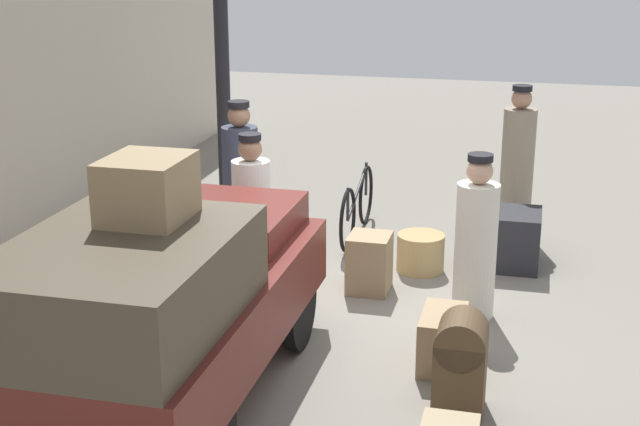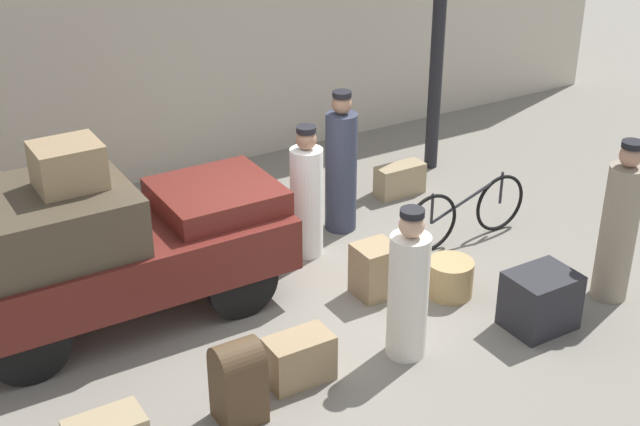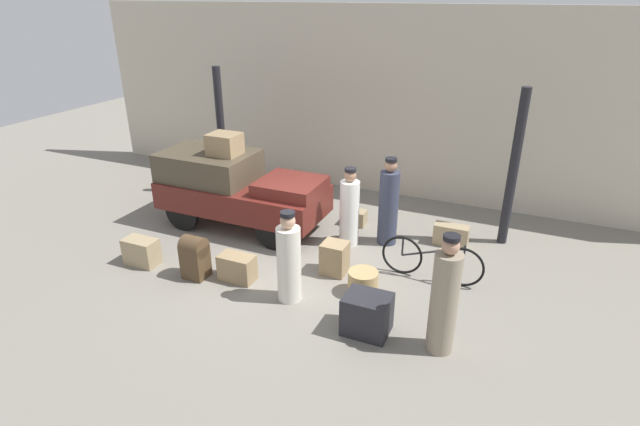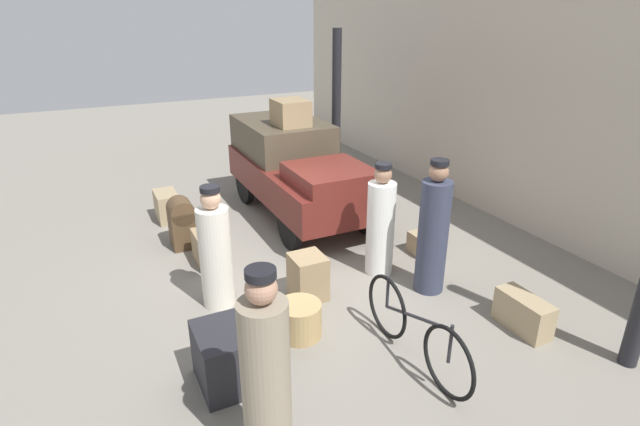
% 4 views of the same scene
% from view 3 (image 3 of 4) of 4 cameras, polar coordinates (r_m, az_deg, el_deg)
% --- Properties ---
extents(ground_plane, '(30.00, 30.00, 0.00)m').
position_cam_3_polar(ground_plane, '(9.66, -1.57, -5.40)').
color(ground_plane, gray).
extents(station_building_facade, '(16.00, 0.15, 4.50)m').
position_cam_3_polar(station_building_facade, '(12.47, 6.51, 12.36)').
color(station_building_facade, beige).
rests_on(station_building_facade, ground).
extents(canopy_pillar_left, '(0.19, 0.19, 3.16)m').
position_cam_3_polar(canopy_pillar_left, '(12.54, -11.22, 8.98)').
color(canopy_pillar_left, black).
rests_on(canopy_pillar_left, ground).
extents(canopy_pillar_right, '(0.19, 0.19, 3.16)m').
position_cam_3_polar(canopy_pillar_right, '(10.41, 21.23, 4.66)').
color(canopy_pillar_right, black).
rests_on(canopy_pillar_right, ground).
extents(truck, '(3.59, 1.52, 1.60)m').
position_cam_3_polar(truck, '(10.87, -9.63, 2.95)').
color(truck, black).
rests_on(truck, ground).
extents(bicycle, '(1.82, 0.04, 0.80)m').
position_cam_3_polar(bicycle, '(9.09, 12.64, -5.32)').
color(bicycle, black).
rests_on(bicycle, ground).
extents(wicker_basket, '(0.52, 0.52, 0.41)m').
position_cam_3_polar(wicker_basket, '(8.61, 4.93, -7.91)').
color(wicker_basket, tan).
rests_on(wicker_basket, ground).
extents(porter_carrying_trunk, '(0.39, 0.39, 1.84)m').
position_cam_3_polar(porter_carrying_trunk, '(7.22, 14.02, -9.56)').
color(porter_carrying_trunk, gray).
rests_on(porter_carrying_trunk, ground).
extents(porter_lifting_near_truck, '(0.39, 0.39, 1.82)m').
position_cam_3_polar(porter_lifting_near_truck, '(10.06, 7.83, 0.90)').
color(porter_lifting_near_truck, '#33384C').
rests_on(porter_lifting_near_truck, ground).
extents(porter_with_bicycle, '(0.39, 0.39, 1.63)m').
position_cam_3_polar(porter_with_bicycle, '(9.98, 3.38, 0.32)').
color(porter_with_bicycle, white).
rests_on(porter_with_bicycle, ground).
extents(conductor_in_dark_uniform, '(0.40, 0.40, 1.60)m').
position_cam_3_polar(conductor_in_dark_uniform, '(8.19, -3.58, -5.47)').
color(conductor_in_dark_uniform, silver).
rests_on(conductor_in_dark_uniform, ground).
extents(trunk_large_brown, '(0.63, 0.37, 0.48)m').
position_cam_3_polar(trunk_large_brown, '(9.05, -9.44, -6.19)').
color(trunk_large_brown, '#937A56').
rests_on(trunk_large_brown, ground).
extents(trunk_umber_medium, '(0.69, 0.29, 0.43)m').
position_cam_3_polar(trunk_umber_medium, '(10.47, 14.74, -2.45)').
color(trunk_umber_medium, '#9E8966').
rests_on(trunk_umber_medium, ground).
extents(suitcase_tan_flat, '(0.69, 0.55, 0.62)m').
position_cam_3_polar(suitcase_tan_flat, '(7.67, 5.39, -11.44)').
color(suitcase_tan_flat, '#232328').
rests_on(suitcase_tan_flat, ground).
extents(trunk_wicker_pale, '(0.64, 0.37, 0.51)m').
position_cam_3_polar(trunk_wicker_pale, '(10.00, -19.73, -4.18)').
color(trunk_wicker_pale, '#9E8966').
rests_on(trunk_wicker_pale, ground).
extents(suitcase_black_upright, '(0.45, 0.42, 0.60)m').
position_cam_3_polar(suitcase_black_upright, '(9.12, 1.68, -5.17)').
color(suitcase_black_upright, '#937A56').
rests_on(suitcase_black_upright, ground).
extents(suitcase_small_leather, '(0.43, 0.33, 0.33)m').
position_cam_3_polar(suitcase_small_leather, '(11.06, 4.15, -0.51)').
color(suitcase_small_leather, '#9E8966').
rests_on(suitcase_small_leather, ground).
extents(trunk_barrel_dark, '(0.41, 0.39, 0.80)m').
position_cam_3_polar(trunk_barrel_dark, '(9.21, -14.12, -4.77)').
color(trunk_barrel_dark, '#4C3823').
rests_on(trunk_barrel_dark, ground).
extents(trunk_on_truck_roof, '(0.64, 0.55, 0.45)m').
position_cam_3_polar(trunk_on_truck_roof, '(10.68, -10.86, 7.74)').
color(trunk_on_truck_roof, '#937A56').
rests_on(trunk_on_truck_roof, truck).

